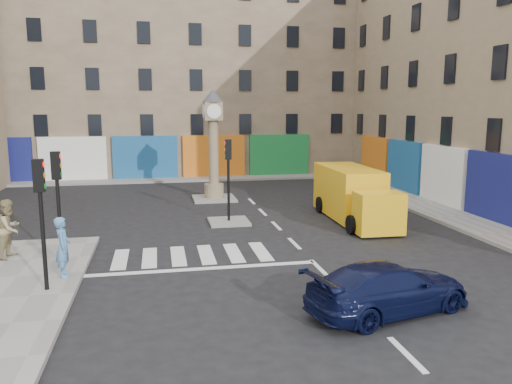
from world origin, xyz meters
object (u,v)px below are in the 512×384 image
object	(u,v)px
traffic_light_island	(228,167)
traffic_light_left_near	(41,204)
navy_sedan	(389,288)
clock_pillar	(213,138)
yellow_van	(353,195)
pedestrian_tan	(10,228)
traffic_light_left_far	(58,190)
pedestrian_blue	(63,247)

from	to	relation	value
traffic_light_island	traffic_light_left_near	bearing A→B (deg)	-128.93
traffic_light_left_near	navy_sedan	size ratio (longest dim) A/B	0.82
clock_pillar	traffic_light_left_near	bearing A→B (deg)	-114.55
traffic_light_left_near	traffic_light_island	size ratio (longest dim) A/B	1.00
traffic_light_left_near	clock_pillar	size ratio (longest dim) A/B	0.61
traffic_light_island	yellow_van	bearing A→B (deg)	-5.18
traffic_light_island	pedestrian_tan	distance (m)	9.31
traffic_light_island	pedestrian_tan	xyz separation A→B (m)	(-8.14, -4.29, -1.43)
traffic_light_left_near	yellow_van	world-z (taller)	traffic_light_left_near
pedestrian_tan	navy_sedan	bearing A→B (deg)	-104.97
traffic_light_left_far	clock_pillar	size ratio (longest dim) A/B	0.61
traffic_light_left_near	pedestrian_blue	world-z (taller)	traffic_light_left_near
traffic_light_left_near	yellow_van	xyz separation A→B (m)	(12.10, 7.27, -1.42)
traffic_light_left_far	navy_sedan	distance (m)	10.61
clock_pillar	yellow_van	bearing A→B (deg)	-48.37
clock_pillar	traffic_light_island	bearing A→B (deg)	-90.00
clock_pillar	navy_sedan	world-z (taller)	clock_pillar
traffic_light_left_near	pedestrian_blue	distance (m)	1.92
traffic_light_left_far	traffic_light_island	xyz separation A→B (m)	(6.30, 5.40, -0.03)
navy_sedan	yellow_van	bearing A→B (deg)	-32.10
pedestrian_blue	clock_pillar	bearing A→B (deg)	-28.99
navy_sedan	traffic_light_left_far	bearing A→B (deg)	43.84
traffic_light_island	clock_pillar	world-z (taller)	clock_pillar
traffic_light_left_near	yellow_van	size ratio (longest dim) A/B	0.55
yellow_van	pedestrian_tan	xyz separation A→B (m)	(-13.94, -3.76, -0.04)
traffic_light_left_near	traffic_light_island	distance (m)	10.03
navy_sedan	yellow_van	size ratio (longest dim) A/B	0.67
pedestrian_blue	yellow_van	bearing A→B (deg)	-66.04
navy_sedan	yellow_van	xyz separation A→B (m)	(3.18, 10.28, 0.55)
navy_sedan	traffic_light_island	bearing A→B (deg)	-1.32
pedestrian_tan	traffic_light_island	bearing A→B (deg)	-45.96
pedestrian_blue	traffic_light_left_near	bearing A→B (deg)	160.89
yellow_van	traffic_light_left_far	bearing A→B (deg)	-156.62
traffic_light_left_far	clock_pillar	bearing A→B (deg)	61.06
traffic_light_island	pedestrian_blue	xyz separation A→B (m)	(-6.00, -6.71, -1.52)
yellow_van	pedestrian_tan	size ratio (longest dim) A/B	3.32
traffic_light_left_near	yellow_van	bearing A→B (deg)	31.02
clock_pillar	traffic_light_left_far	bearing A→B (deg)	-118.94
traffic_light_left_far	pedestrian_tan	world-z (taller)	traffic_light_left_far
traffic_light_left_far	pedestrian_blue	bearing A→B (deg)	-77.11
clock_pillar	yellow_van	xyz separation A→B (m)	(5.80, -6.52, -2.35)
pedestrian_blue	pedestrian_tan	bearing A→B (deg)	37.74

